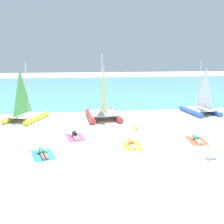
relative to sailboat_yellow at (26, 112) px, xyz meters
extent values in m
plane|color=white|center=(6.85, 1.97, -0.72)|extent=(120.00, 120.00, 0.00)
cube|color=#5BB2C1|center=(6.85, 22.65, -0.69)|extent=(120.00, 40.00, 0.05)
cylinder|color=yellow|center=(-0.85, 0.46, -0.51)|extent=(1.75, 3.58, 0.42)
cylinder|color=yellow|center=(0.94, -0.25, -0.51)|extent=(1.75, 3.58, 0.42)
cube|color=silver|center=(-0.02, -0.06, -0.27)|extent=(2.66, 2.90, 0.05)
cylinder|color=silver|center=(0.17, 0.43, 1.90)|extent=(0.09, 0.09, 4.39)
pyramid|color=#4CA54C|center=(-0.15, -0.37, 1.77)|extent=(0.76, 1.81, 3.69)
cylinder|color=#CC3838|center=(5.38, -0.25, -0.48)|extent=(0.69, 4.24, 0.48)
cylinder|color=#CC3838|center=(7.59, -0.14, -0.48)|extent=(0.69, 4.24, 0.48)
cube|color=silver|center=(6.50, -0.40, -0.20)|extent=(2.34, 2.81, 0.06)
cylinder|color=silver|center=(6.47, 0.20, 2.28)|extent=(0.10, 0.10, 5.03)
pyramid|color=#EAEA99|center=(6.52, -0.79, 2.13)|extent=(0.17, 2.21, 4.22)
cylinder|color=blue|center=(14.76, 0.41, -0.50)|extent=(0.79, 3.74, 0.43)
cylinder|color=blue|center=(16.70, 0.60, -0.50)|extent=(0.79, 3.74, 0.43)
cube|color=silver|center=(15.75, 0.33, -0.26)|extent=(2.17, 2.56, 0.05)
cylinder|color=silver|center=(15.70, 0.86, 1.92)|extent=(0.09, 0.09, 4.43)
pyramid|color=white|center=(15.78, -0.02, 1.79)|extent=(0.24, 1.94, 3.72)
cube|color=#338CD8|center=(2.33, -8.17, -0.71)|extent=(1.60, 2.14, 0.01)
cylinder|color=#3FB28C|center=(2.28, -7.98, -0.55)|extent=(0.47, 0.68, 0.30)
sphere|color=tan|center=(2.16, -7.59, -0.55)|extent=(0.22, 0.22, 0.22)
cylinder|color=tan|center=(2.38, -8.63, -0.63)|extent=(0.36, 0.79, 0.14)
cylinder|color=tan|center=(2.55, -8.58, -0.63)|extent=(0.36, 0.79, 0.14)
cylinder|color=tan|center=(2.02, -7.90, -0.64)|extent=(0.23, 0.46, 0.10)
cylinder|color=tan|center=(2.44, -7.77, -0.64)|extent=(0.23, 0.46, 0.10)
cube|color=#D84C99|center=(4.10, -5.25, -0.71)|extent=(1.40, 2.05, 0.01)
cylinder|color=black|center=(4.07, -5.05, -0.55)|extent=(0.40, 0.66, 0.30)
sphere|color=beige|center=(4.00, -4.64, -0.55)|extent=(0.22, 0.22, 0.22)
cylinder|color=beige|center=(4.09, -5.70, -0.63)|extent=(0.27, 0.79, 0.14)
cylinder|color=beige|center=(4.26, -5.67, -0.63)|extent=(0.27, 0.79, 0.14)
cylinder|color=beige|center=(3.83, -4.93, -0.64)|extent=(0.17, 0.46, 0.10)
cylinder|color=beige|center=(4.26, -4.86, -0.64)|extent=(0.17, 0.46, 0.10)
cube|color=yellow|center=(7.50, -7.37, -0.71)|extent=(1.20, 1.96, 0.01)
cylinder|color=orange|center=(7.51, -7.17, -0.55)|extent=(0.33, 0.64, 0.30)
sphere|color=beige|center=(7.53, -6.76, -0.55)|extent=(0.22, 0.22, 0.22)
cylinder|color=beige|center=(7.38, -7.82, -0.63)|extent=(0.18, 0.79, 0.14)
cylinder|color=beige|center=(7.56, -7.83, -0.63)|extent=(0.18, 0.79, 0.14)
cylinder|color=beige|center=(7.30, -7.01, -0.64)|extent=(0.12, 0.45, 0.10)
cylinder|color=beige|center=(7.73, -7.03, -0.64)|extent=(0.12, 0.45, 0.10)
cube|color=#EA5933|center=(11.79, -7.05, -0.71)|extent=(1.34, 2.03, 0.01)
cylinder|color=#3FB28C|center=(11.81, -6.85, -0.55)|extent=(0.38, 0.65, 0.30)
sphere|color=beige|center=(11.86, -6.45, -0.55)|extent=(0.22, 0.22, 0.22)
cylinder|color=beige|center=(11.64, -7.48, -0.63)|extent=(0.24, 0.79, 0.14)
cylinder|color=beige|center=(11.82, -7.51, -0.63)|extent=(0.24, 0.79, 0.14)
cylinder|color=beige|center=(11.61, -6.67, -0.64)|extent=(0.16, 0.46, 0.10)
cylinder|color=beige|center=(12.05, -6.73, -0.64)|extent=(0.16, 0.46, 0.10)
sphere|color=yellow|center=(8.55, -4.04, -0.57)|extent=(0.29, 0.29, 0.29)
cube|color=white|center=(11.15, -9.94, -0.54)|extent=(0.50, 0.36, 0.36)
camera|label=1|loc=(4.23, -21.92, 4.61)|focal=41.55mm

